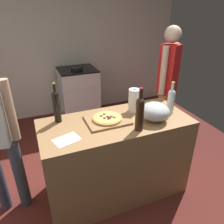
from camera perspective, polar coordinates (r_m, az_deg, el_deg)
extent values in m
cube|color=#511E19|center=(3.21, -4.11, -9.68)|extent=(4.11, 3.37, 0.02)
cube|color=#BCB7AD|center=(4.02, -11.60, 17.79)|extent=(4.11, 0.10, 2.60)
cube|color=#9E7247|center=(2.32, 0.96, -11.97)|extent=(1.45, 0.65, 0.88)
cube|color=#9E7247|center=(2.07, -1.26, -2.10)|extent=(0.40, 0.32, 0.02)
cylinder|color=tan|center=(2.06, -1.26, -1.64)|extent=(0.28, 0.28, 0.02)
cylinder|color=#EAC660|center=(2.05, -1.27, -1.37)|extent=(0.25, 0.25, 0.00)
cylinder|color=brown|center=(2.06, -1.18, -1.22)|extent=(0.03, 0.03, 0.01)
cylinder|color=brown|center=(2.10, -2.08, -0.57)|extent=(0.03, 0.03, 0.01)
cylinder|color=brown|center=(2.04, 0.63, -1.43)|extent=(0.03, 0.03, 0.01)
cylinder|color=brown|center=(2.06, -0.20, -1.20)|extent=(0.03, 0.03, 0.01)
cylinder|color=brown|center=(2.02, -0.72, -1.68)|extent=(0.03, 0.03, 0.01)
cylinder|color=brown|center=(2.01, -0.97, -1.84)|extent=(0.02, 0.02, 0.01)
cylinder|color=brown|center=(2.04, -0.94, -1.39)|extent=(0.03, 0.03, 0.01)
cylinder|color=brown|center=(2.07, -2.86, -1.05)|extent=(0.03, 0.03, 0.01)
cylinder|color=brown|center=(2.03, -1.98, -1.62)|extent=(0.03, 0.03, 0.01)
cylinder|color=#B2B2B7|center=(2.13, 11.06, -1.83)|extent=(0.12, 0.12, 0.01)
ellipsoid|color=silver|center=(2.10, 11.26, 0.16)|extent=(0.28, 0.28, 0.17)
cylinder|color=white|center=(2.22, 5.83, 3.04)|extent=(0.11, 0.11, 0.24)
cylinder|color=#997551|center=(2.22, 5.83, 3.09)|extent=(0.03, 0.03, 0.25)
cylinder|color=#331E0F|center=(1.88, 7.27, -1.12)|extent=(0.08, 0.08, 0.27)
sphere|color=#331E0F|center=(1.83, 7.51, 2.59)|extent=(0.08, 0.08, 0.08)
cylinder|color=#331E0F|center=(1.80, 7.64, 4.58)|extent=(0.03, 0.03, 0.09)
cylinder|color=maroon|center=(1.78, 7.74, 6.12)|extent=(0.03, 0.03, 0.01)
cylinder|color=black|center=(2.07, -14.35, 0.86)|extent=(0.07, 0.07, 0.27)
sphere|color=black|center=(2.01, -14.78, 4.31)|extent=(0.07, 0.07, 0.07)
cylinder|color=black|center=(1.99, -14.98, 5.97)|extent=(0.02, 0.02, 0.08)
cylinder|color=gold|center=(1.98, -15.15, 7.27)|extent=(0.02, 0.02, 0.01)
cylinder|color=silver|center=(2.27, 15.21, 2.34)|extent=(0.07, 0.07, 0.21)
sphere|color=silver|center=(2.23, 15.53, 4.82)|extent=(0.07, 0.07, 0.07)
cylinder|color=silver|center=(2.21, 15.73, 6.33)|extent=(0.03, 0.03, 0.08)
cylinder|color=gold|center=(2.19, 15.88, 7.48)|extent=(0.03, 0.03, 0.01)
cube|color=white|center=(1.83, -11.87, -7.17)|extent=(0.24, 0.20, 0.00)
cube|color=#B7B7BC|center=(3.87, -8.75, 4.50)|extent=(0.63, 0.58, 0.89)
cube|color=black|center=(3.73, -9.24, 10.99)|extent=(0.63, 0.58, 0.02)
cylinder|color=silver|center=(3.46, -11.82, 5.95)|extent=(0.04, 0.02, 0.04)
cylinder|color=silver|center=(3.48, -9.80, 6.26)|extent=(0.04, 0.02, 0.04)
cylinder|color=silver|center=(3.51, -7.80, 6.57)|extent=(0.04, 0.02, 0.04)
cylinder|color=silver|center=(3.54, -5.84, 6.86)|extent=(0.04, 0.02, 0.04)
cylinder|color=silver|center=(3.57, -3.90, 7.13)|extent=(0.04, 0.02, 0.04)
cylinder|color=black|center=(3.68, -9.32, 11.29)|extent=(0.20, 0.20, 0.04)
cylinder|color=#383D4C|center=(2.38, -23.13, -15.04)|extent=(0.11, 0.11, 0.78)
cylinder|color=tan|center=(2.00, -25.30, 0.25)|extent=(0.08, 0.08, 0.55)
cylinder|color=#D88C4C|center=(3.20, 13.89, -1.58)|extent=(0.11, 0.11, 0.83)
cylinder|color=#D88C4C|center=(3.06, 12.50, -2.79)|extent=(0.11, 0.11, 0.83)
cube|color=red|center=(2.86, 14.74, 10.70)|extent=(0.28, 0.28, 0.62)
cylinder|color=beige|center=(2.99, 15.99, 11.53)|extent=(0.08, 0.08, 0.59)
cylinder|color=beige|center=(2.72, 13.44, 10.41)|extent=(0.08, 0.08, 0.59)
sphere|color=beige|center=(2.78, 15.80, 19.17)|extent=(0.20, 0.20, 0.20)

